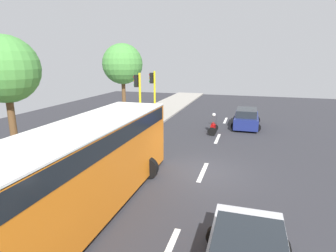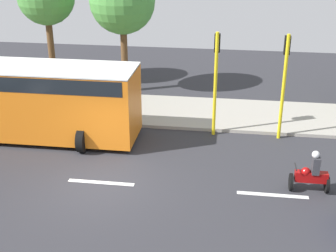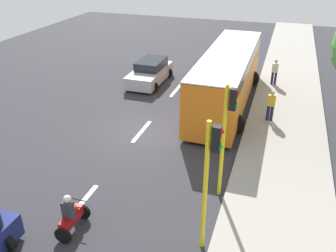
# 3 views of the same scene
# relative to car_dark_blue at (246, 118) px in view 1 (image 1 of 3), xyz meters

# --- Properties ---
(ground_plane) EXTENTS (40.00, 60.00, 0.10)m
(ground_plane) POSITION_rel_car_dark_blue_xyz_m (1.79, 10.03, -0.76)
(ground_plane) COLOR #2D2D33
(sidewalk) EXTENTS (4.00, 60.00, 0.15)m
(sidewalk) POSITION_rel_car_dark_blue_xyz_m (8.79, 10.03, -0.64)
(sidewalk) COLOR #9E998E
(sidewalk) RESTS_ON ground
(lane_stripe_far_north) EXTENTS (0.20, 2.40, 0.01)m
(lane_stripe_far_north) POSITION_rel_car_dark_blue_xyz_m (1.79, -1.97, -0.71)
(lane_stripe_far_north) COLOR white
(lane_stripe_far_north) RESTS_ON ground
(lane_stripe_north) EXTENTS (0.20, 2.40, 0.01)m
(lane_stripe_north) POSITION_rel_car_dark_blue_xyz_m (1.79, 4.03, -0.71)
(lane_stripe_north) COLOR white
(lane_stripe_north) RESTS_ON ground
(lane_stripe_mid) EXTENTS (0.20, 2.40, 0.01)m
(lane_stripe_mid) POSITION_rel_car_dark_blue_xyz_m (1.79, 10.03, -0.71)
(lane_stripe_mid) COLOR white
(lane_stripe_mid) RESTS_ON ground
(car_dark_blue) EXTENTS (2.22, 4.25, 1.52)m
(car_dark_blue) POSITION_rel_car_dark_blue_xyz_m (0.00, 0.00, 0.00)
(car_dark_blue) COLOR navy
(car_dark_blue) RESTS_ON ground
(city_bus) EXTENTS (3.20, 11.00, 3.16)m
(city_bus) POSITION_rel_car_dark_blue_xyz_m (5.23, 14.95, 1.13)
(city_bus) COLOR orange
(city_bus) RESTS_ON ground
(motorcycle) EXTENTS (0.60, 1.30, 1.53)m
(motorcycle) POSITION_rel_car_dark_blue_xyz_m (2.26, 2.77, -0.07)
(motorcycle) COLOR black
(motorcycle) RESTS_ON ground
(pedestrian_near_signal) EXTENTS (0.40, 0.24, 1.69)m
(pedestrian_near_signal) POSITION_rel_car_dark_blue_xyz_m (7.91, 13.12, 0.35)
(pedestrian_near_signal) COLOR #1E1E4C
(pedestrian_near_signal) RESTS_ON sidewalk
(traffic_light_corner) EXTENTS (0.49, 0.24, 4.50)m
(traffic_light_corner) POSITION_rel_car_dark_blue_xyz_m (6.64, 3.49, 2.22)
(traffic_light_corner) COLOR yellow
(traffic_light_corner) RESTS_ON ground
(traffic_light_midblock) EXTENTS (0.49, 0.24, 4.50)m
(traffic_light_midblock) POSITION_rel_car_dark_blue_xyz_m (6.64, 6.29, 2.22)
(traffic_light_midblock) COLOR yellow
(traffic_light_midblock) RESTS_ON ground
(street_tree_center) EXTENTS (3.73, 3.73, 6.76)m
(street_tree_center) POSITION_rel_car_dark_blue_xyz_m (11.38, -1.38, 4.16)
(street_tree_center) COLOR brown
(street_tree_center) RESTS_ON ground
(street_tree_north) EXTENTS (3.38, 3.38, 6.55)m
(street_tree_north) POSITION_rel_car_dark_blue_xyz_m (11.66, 11.38, 4.11)
(street_tree_north) COLOR brown
(street_tree_north) RESTS_ON ground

